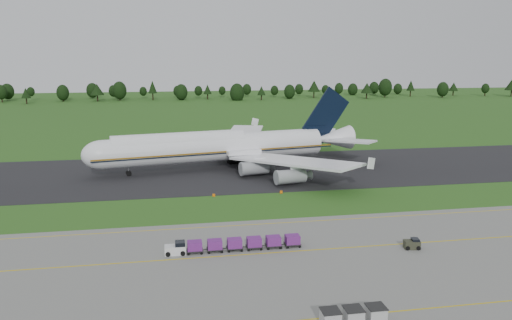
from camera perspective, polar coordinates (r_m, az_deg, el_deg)
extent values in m
plane|color=#265319|center=(90.55, 0.22, -5.27)|extent=(600.00, 600.00, 0.00)
cube|color=slate|center=(59.69, 6.18, -14.73)|extent=(300.00, 52.00, 0.06)
cube|color=black|center=(117.27, -2.19, -1.27)|extent=(300.00, 40.00, 0.08)
cube|color=#C4AA0B|center=(70.23, 3.44, -10.43)|extent=(300.00, 0.25, 0.01)
cube|color=#C4AA0B|center=(54.61, 8.00, -17.43)|extent=(300.00, 0.20, 0.01)
cube|color=#C4AA0B|center=(81.20, 1.48, -7.27)|extent=(120.00, 0.20, 0.01)
cylinder|color=black|center=(325.78, -27.04, 6.23)|extent=(0.70, 0.70, 3.90)
sphere|color=black|center=(325.50, -27.10, 6.93)|extent=(6.49, 6.49, 6.49)
cylinder|color=black|center=(309.57, -24.75, 6.14)|extent=(0.70, 0.70, 3.23)
cone|color=black|center=(309.24, -24.82, 6.97)|extent=(5.17, 5.17, 5.74)
cylinder|color=black|center=(318.43, -21.17, 6.57)|extent=(0.70, 0.70, 3.37)
sphere|color=black|center=(318.18, -21.21, 7.19)|extent=(7.16, 7.16, 7.16)
cylinder|color=black|center=(311.96, -17.65, 6.75)|extent=(0.70, 0.70, 3.73)
cone|color=black|center=(311.59, -17.71, 7.70)|extent=(7.98, 7.98, 6.62)
cylinder|color=black|center=(313.97, -15.29, 6.94)|extent=(0.70, 0.70, 3.96)
sphere|color=black|center=(313.67, -15.33, 7.68)|extent=(8.28, 8.28, 8.28)
cylinder|color=black|center=(311.94, -11.70, 7.11)|extent=(0.70, 0.70, 4.26)
cone|color=black|center=(311.53, -11.75, 8.19)|extent=(5.26, 5.26, 7.58)
cylinder|color=black|center=(309.62, -8.51, 7.09)|extent=(0.70, 0.70, 3.15)
sphere|color=black|center=(309.37, -8.53, 7.68)|extent=(7.52, 7.52, 7.52)
cylinder|color=black|center=(312.45, -5.55, 7.21)|extent=(0.70, 0.70, 3.28)
cone|color=black|center=(312.12, -5.57, 8.05)|extent=(5.12, 5.12, 5.83)
cylinder|color=black|center=(304.73, -2.17, 7.11)|extent=(0.70, 0.70, 2.93)
sphere|color=black|center=(304.50, -2.18, 7.68)|extent=(8.76, 8.76, 8.76)
cylinder|color=black|center=(305.70, 0.62, 7.14)|extent=(0.70, 0.70, 3.05)
cone|color=black|center=(305.38, 0.63, 7.94)|extent=(5.15, 5.15, 5.41)
cylinder|color=black|center=(316.31, 3.85, 7.26)|extent=(0.70, 0.70, 2.90)
sphere|color=black|center=(316.08, 3.85, 7.80)|extent=(6.87, 6.87, 6.87)
cylinder|color=black|center=(325.45, 6.63, 7.43)|extent=(0.70, 0.70, 3.95)
cone|color=black|center=(325.08, 6.65, 8.40)|extent=(7.71, 7.71, 7.02)
cylinder|color=black|center=(319.46, 9.44, 7.30)|extent=(0.70, 0.70, 4.27)
sphere|color=black|center=(319.16, 9.46, 8.09)|extent=(5.25, 5.25, 5.25)
cylinder|color=black|center=(323.40, 12.52, 7.17)|extent=(0.70, 0.70, 3.56)
cone|color=black|center=(323.06, 12.56, 8.04)|extent=(7.55, 7.55, 6.32)
cylinder|color=black|center=(336.41, 14.52, 7.31)|extent=(0.70, 0.70, 4.29)
sphere|color=black|center=(336.11, 14.56, 8.06)|extent=(8.53, 8.53, 8.53)
cylinder|color=black|center=(349.48, 17.22, 7.27)|extent=(0.70, 0.70, 3.80)
cone|color=black|center=(349.15, 17.27, 8.14)|extent=(5.38, 5.38, 6.76)
cylinder|color=black|center=(345.33, 20.52, 6.98)|extent=(0.70, 0.70, 3.51)
sphere|color=black|center=(345.09, 20.56, 7.58)|extent=(7.23, 7.23, 7.23)
cylinder|color=black|center=(365.51, 21.60, 7.11)|extent=(0.70, 0.70, 3.19)
cone|color=black|center=(365.23, 21.65, 7.80)|extent=(6.25, 6.25, 5.67)
cylinder|color=black|center=(370.05, 24.70, 6.92)|extent=(0.70, 0.70, 3.34)
sphere|color=black|center=(369.83, 24.74, 7.45)|extent=(5.04, 5.04, 5.04)
cylinder|color=black|center=(373.98, 27.14, 6.80)|extent=(0.70, 0.70, 4.19)
cone|color=black|center=(373.65, 27.22, 7.69)|extent=(8.78, 8.78, 7.44)
cylinder|color=white|center=(119.06, -4.50, 1.45)|extent=(52.67, 15.69, 6.50)
cylinder|color=white|center=(116.73, -8.78, 1.90)|extent=(31.10, 10.44, 5.07)
sphere|color=white|center=(114.95, -17.15, 0.58)|extent=(6.50, 6.50, 6.50)
cone|color=white|center=(130.72, 8.76, 2.48)|extent=(10.87, 7.84, 6.17)
cube|color=#BF801C|center=(116.07, -4.05, 0.92)|extent=(56.85, 10.31, 0.32)
cube|color=white|center=(107.39, 4.28, -0.13)|extent=(25.42, 30.09, 0.50)
cube|color=white|center=(138.96, -1.60, 2.64)|extent=(17.03, 31.98, 0.50)
cylinder|color=gray|center=(110.67, -0.19, -0.93)|extent=(6.73, 3.96, 2.89)
cylinder|color=gray|center=(103.31, 3.96, -1.89)|extent=(6.73, 3.96, 2.89)
cylinder|color=gray|center=(131.83, -3.57, 1.13)|extent=(6.73, 3.96, 2.89)
cylinder|color=gray|center=(142.42, -3.04, 1.94)|extent=(6.73, 3.96, 2.89)
cube|color=black|center=(128.82, 7.97, 5.10)|extent=(13.04, 2.83, 14.49)
cube|color=white|center=(125.57, 10.80, 2.15)|extent=(11.56, 12.02, 0.41)
cube|color=white|center=(137.19, 7.90, 3.06)|extent=(8.96, 12.74, 0.41)
cylinder|color=slate|center=(116.19, -14.36, -1.29)|extent=(0.32, 0.32, 1.99)
cylinder|color=black|center=(116.28, -14.35, -1.48)|extent=(1.30, 1.01, 1.17)
cylinder|color=slate|center=(117.67, -1.39, -0.75)|extent=(0.32, 0.32, 1.99)
cylinder|color=black|center=(117.76, -1.39, -0.94)|extent=(1.30, 1.01, 1.17)
cylinder|color=slate|center=(125.22, -2.58, 0.02)|extent=(0.32, 0.32, 1.99)
cylinder|color=black|center=(125.30, -2.58, -0.17)|extent=(1.30, 1.01, 1.17)
cube|color=silver|center=(70.04, -9.21, -10.10)|extent=(2.87, 1.55, 1.22)
cylinder|color=black|center=(69.43, -10.03, -10.58)|extent=(0.66, 0.24, 0.66)
cube|color=black|center=(70.18, -7.00, -10.18)|extent=(2.21, 1.66, 0.13)
cube|color=#5D1E6D|center=(69.93, -7.02, -9.68)|extent=(1.99, 1.55, 1.22)
cylinder|color=black|center=(69.51, -7.71, -10.60)|extent=(0.38, 0.17, 0.38)
cube|color=black|center=(70.35, -4.72, -10.07)|extent=(2.21, 1.66, 0.13)
cube|color=#5D1E6D|center=(70.10, -4.73, -9.57)|extent=(1.99, 1.55, 1.22)
cylinder|color=black|center=(69.64, -5.40, -10.50)|extent=(0.38, 0.17, 0.38)
cube|color=black|center=(70.62, -2.46, -9.95)|extent=(2.21, 1.66, 0.13)
cube|color=#5D1E6D|center=(70.38, -2.46, -9.45)|extent=(1.99, 1.55, 1.22)
cylinder|color=black|center=(69.88, -3.10, -10.38)|extent=(0.38, 0.17, 0.38)
cube|color=black|center=(71.00, -0.21, -9.82)|extent=(2.21, 1.66, 0.13)
cube|color=#5D1E6D|center=(70.76, -0.21, -9.32)|extent=(1.99, 1.55, 1.22)
cylinder|color=black|center=(70.23, -0.83, -10.24)|extent=(0.38, 0.17, 0.38)
cube|color=black|center=(71.48, 2.00, -9.67)|extent=(2.21, 1.66, 0.13)
cube|color=#5D1E6D|center=(71.24, 2.00, -9.18)|extent=(1.99, 1.55, 1.22)
cylinder|color=black|center=(70.69, 1.42, -10.10)|extent=(0.38, 0.17, 0.38)
cube|color=black|center=(72.07, 4.18, -9.51)|extent=(2.21, 1.66, 0.13)
cube|color=#5D1E6D|center=(71.83, 4.19, -9.02)|extent=(1.99, 1.55, 1.22)
cylinder|color=black|center=(71.25, 3.63, -9.94)|extent=(0.38, 0.17, 0.38)
cylinder|color=black|center=(70.14, -9.20, -10.31)|extent=(0.66, 0.24, 0.66)
cube|color=#2E3022|center=(74.31, 17.38, -9.21)|extent=(2.33, 1.62, 1.18)
cylinder|color=black|center=(73.55, 17.07, -9.65)|extent=(0.60, 0.22, 0.60)
cylinder|color=black|center=(75.28, 17.66, -9.18)|extent=(0.60, 0.22, 0.60)
cube|color=#AEAEAE|center=(52.60, 8.49, -17.56)|extent=(1.78, 1.78, 1.78)
cube|color=black|center=(52.15, 8.52, -16.67)|extent=(1.89, 1.89, 0.09)
cube|color=#AEAEAE|center=(53.34, 11.05, -17.22)|extent=(1.78, 1.78, 1.78)
cube|color=black|center=(52.89, 11.09, -16.33)|extent=(1.89, 1.89, 0.09)
cube|color=#AEAEAE|center=(54.17, 13.53, -16.85)|extent=(1.78, 1.78, 1.78)
cube|color=black|center=(53.73, 13.58, -15.97)|extent=(1.89, 1.89, 0.09)
cube|color=orange|center=(96.52, -4.85, -4.04)|extent=(0.50, 0.12, 0.60)
cube|color=black|center=(96.59, -4.84, -4.20)|extent=(0.30, 0.30, 0.04)
cube|color=orange|center=(98.51, 2.90, -3.68)|extent=(0.50, 0.12, 0.60)
cube|color=black|center=(98.58, 2.90, -3.84)|extent=(0.30, 0.30, 0.04)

